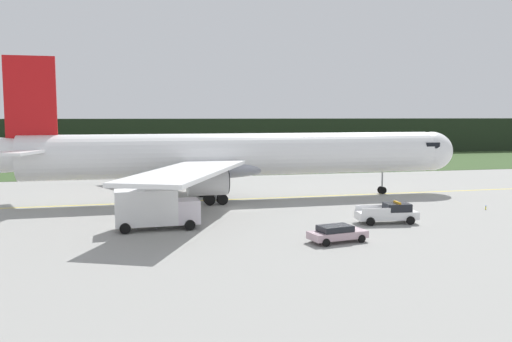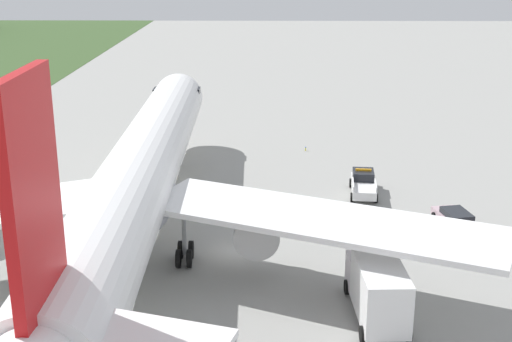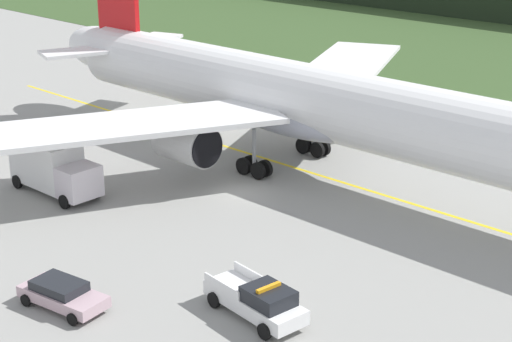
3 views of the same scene
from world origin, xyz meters
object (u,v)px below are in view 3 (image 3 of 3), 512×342
(airliner, at_px, (313,103))
(catering_truck, at_px, (53,166))
(ops_pickup_truck, at_px, (258,300))
(staff_car, at_px, (62,293))

(airliner, relative_size, catering_truck, 7.93)
(ops_pickup_truck, xyz_separation_m, catering_truck, (-20.58, 2.02, 0.91))
(airliner, height_order, ops_pickup_truck, airliner)
(staff_car, bearing_deg, airliner, 99.86)
(airliner, relative_size, staff_car, 11.91)
(catering_truck, bearing_deg, staff_car, -30.44)
(airliner, relative_size, ops_pickup_truck, 10.12)
(catering_truck, height_order, staff_car, catering_truck)
(ops_pickup_truck, relative_size, catering_truck, 0.78)
(catering_truck, relative_size, staff_car, 1.50)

